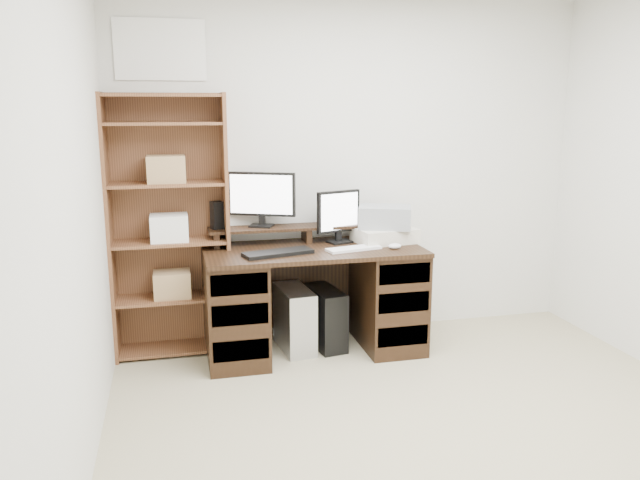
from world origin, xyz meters
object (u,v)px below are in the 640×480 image
object	(u,v)px
monitor_wide	(262,196)
bookshelf	(169,224)
monitor_small	(338,214)
tower_silver	(294,319)
desk	(313,298)
tower_black	(325,318)
printer	(384,235)

from	to	relation	value
monitor_wide	bookshelf	distance (m)	0.67
monitor_small	tower_silver	xyz separation A→B (m)	(-0.34, -0.08, -0.73)
desk	tower_black	world-z (taller)	desk
monitor_wide	tower_black	size ratio (longest dim) A/B	1.01
tower_black	monitor_small	bearing A→B (deg)	22.84
monitor_wide	monitor_small	bearing A→B (deg)	11.74
monitor_small	tower_black	world-z (taller)	monitor_small
desk	printer	xyz separation A→B (m)	(0.55, 0.07, 0.41)
desk	monitor_small	distance (m)	0.62
desk	printer	size ratio (longest dim) A/B	3.61
monitor_wide	tower_silver	bearing A→B (deg)	-21.31
monitor_small	tower_black	xyz separation A→B (m)	(-0.12, -0.07, -0.74)
monitor_wide	printer	bearing A→B (deg)	12.55
printer	monitor_small	bearing A→B (deg)	161.15
monitor_small	printer	bearing A→B (deg)	-28.15
tower_black	bookshelf	world-z (taller)	bookshelf
monitor_small	tower_silver	bearing A→B (deg)	174.95
tower_black	printer	bearing A→B (deg)	-7.88
printer	bookshelf	distance (m)	1.52
printer	bookshelf	size ratio (longest dim) A/B	0.23
printer	tower_silver	world-z (taller)	printer
monitor_wide	tower_black	world-z (taller)	monitor_wide
desk	tower_black	distance (m)	0.21
desk	monitor_small	size ratio (longest dim) A/B	4.01
monitor_small	tower_black	distance (m)	0.75
desk	tower_black	bearing A→B (deg)	28.88
printer	bookshelf	bearing A→B (deg)	166.12
desk	monitor_small	world-z (taller)	monitor_small
monitor_small	monitor_wide	bearing A→B (deg)	149.70
monitor_small	tower_black	bearing A→B (deg)	-165.27
bookshelf	tower_black	bearing A→B (deg)	-8.40
printer	bookshelf	world-z (taller)	bookshelf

